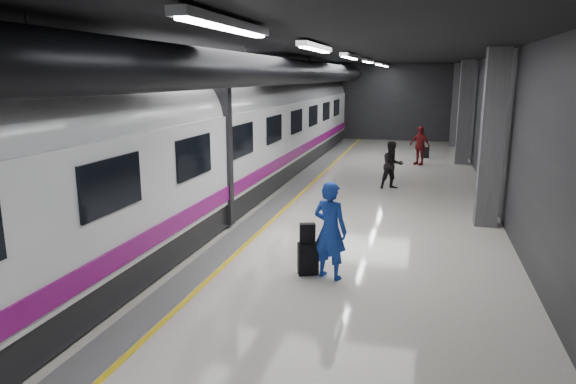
% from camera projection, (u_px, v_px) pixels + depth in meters
% --- Properties ---
extents(ground, '(40.00, 40.00, 0.00)m').
position_uv_depth(ground, '(298.00, 233.00, 12.72)').
color(ground, beige).
rests_on(ground, ground).
extents(platform_hall, '(10.02, 40.02, 4.51)m').
position_uv_depth(platform_hall, '(297.00, 87.00, 12.92)').
color(platform_hall, black).
rests_on(platform_hall, ground).
extents(train, '(3.05, 38.00, 4.05)m').
position_uv_depth(train, '(175.00, 146.00, 13.08)').
color(train, black).
rests_on(train, ground).
extents(traveler_main, '(0.81, 0.66, 1.90)m').
position_uv_depth(traveler_main, '(330.00, 230.00, 9.73)').
color(traveler_main, '#1845B9').
rests_on(traveler_main, ground).
extents(suitcase_main, '(0.45, 0.38, 0.63)m').
position_uv_depth(suitcase_main, '(308.00, 259.00, 10.04)').
color(suitcase_main, black).
rests_on(suitcase_main, ground).
extents(shoulder_bag, '(0.33, 0.25, 0.40)m').
position_uv_depth(shoulder_bag, '(307.00, 233.00, 9.93)').
color(shoulder_bag, black).
rests_on(shoulder_bag, suitcase_main).
extents(traveler_far_a, '(1.00, 0.93, 1.64)m').
position_uv_depth(traveler_far_a, '(392.00, 165.00, 17.58)').
color(traveler_far_a, black).
rests_on(traveler_far_a, ground).
extents(traveler_far_b, '(1.05, 0.89, 1.68)m').
position_uv_depth(traveler_far_b, '(420.00, 146.00, 22.44)').
color(traveler_far_b, maroon).
rests_on(traveler_far_b, ground).
extents(suitcase_far, '(0.38, 0.29, 0.51)m').
position_uv_depth(suitcase_far, '(425.00, 152.00, 24.45)').
color(suitcase_far, black).
rests_on(suitcase_far, ground).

